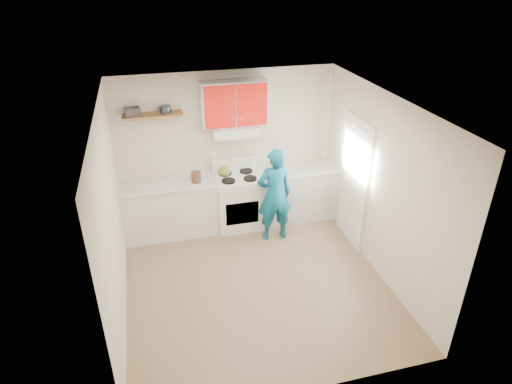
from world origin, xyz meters
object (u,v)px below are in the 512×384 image
object	(u,v)px
kettle	(224,171)
person	(275,195)
tin	(165,109)
crock	(196,178)
stove	(238,201)

from	to	relation	value
kettle	person	distance (m)	0.95
tin	crock	world-z (taller)	tin
person	stove	bearing A→B (deg)	-49.11
crock	tin	bearing A→B (deg)	149.07
stove	tin	xyz separation A→B (m)	(-1.05, 0.20, 1.63)
crock	person	distance (m)	1.29
kettle	person	world-z (taller)	person
stove	kettle	distance (m)	0.59
stove	tin	world-z (taller)	tin
tin	kettle	distance (m)	1.38
stove	person	distance (m)	0.79
stove	kettle	xyz separation A→B (m)	(-0.20, 0.09, 0.55)
tin	stove	bearing A→B (deg)	-10.69
stove	tin	bearing A→B (deg)	169.31
stove	kettle	bearing A→B (deg)	155.73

